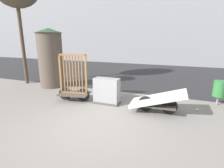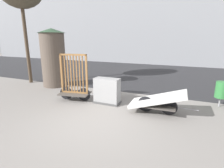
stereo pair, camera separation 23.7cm
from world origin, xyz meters
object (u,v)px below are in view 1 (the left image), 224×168
object	(u,v)px
bike_cart_with_bedframe	(74,85)
utility_cabinet	(107,92)
advertising_column	(51,58)
trash_bin	(219,89)
bike_cart_with_mattress	(158,100)

from	to	relation	value
bike_cart_with_bedframe	utility_cabinet	world-z (taller)	bike_cart_with_bedframe
utility_cabinet	advertising_column	bearing A→B (deg)	160.13
bike_cart_with_bedframe	advertising_column	size ratio (longest dim) A/B	0.64
advertising_column	bike_cart_with_bedframe	bearing A→B (deg)	-33.06
bike_cart_with_bedframe	trash_bin	bearing A→B (deg)	5.27
bike_cart_with_mattress	trash_bin	size ratio (longest dim) A/B	2.32
utility_cabinet	trash_bin	distance (m)	4.41
bike_cart_with_mattress	advertising_column	xyz separation A→B (m)	(-5.93, 1.61, 1.12)
bike_cart_with_bedframe	advertising_column	bearing A→B (deg)	136.19
bike_cart_with_bedframe	advertising_column	xyz separation A→B (m)	(-2.47, 1.60, 0.92)
bike_cart_with_bedframe	trash_bin	distance (m)	5.82
utility_cabinet	trash_bin	bearing A→B (deg)	18.58
trash_bin	bike_cart_with_bedframe	bearing A→B (deg)	-163.99
bike_cart_with_bedframe	trash_bin	size ratio (longest dim) A/B	2.02
bike_cart_with_bedframe	bike_cart_with_mattress	xyz separation A→B (m)	(3.46, -0.00, -0.20)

